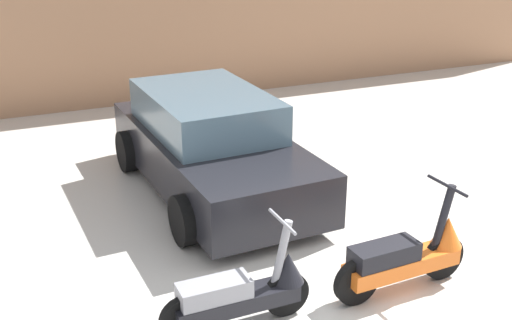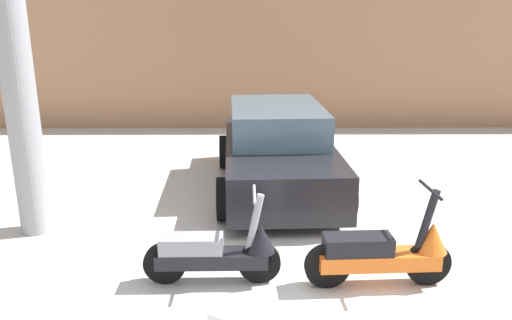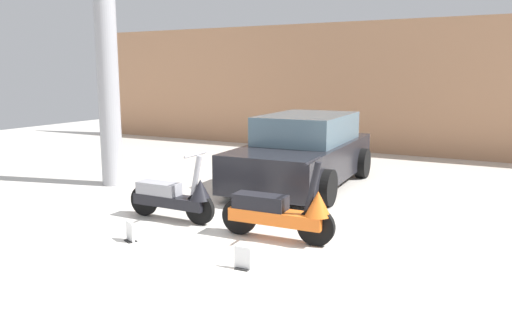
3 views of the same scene
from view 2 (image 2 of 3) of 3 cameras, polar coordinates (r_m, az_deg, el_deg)
The scene contains 6 objects.
ground_plane at distance 5.01m, azimuth 8.23°, elevation -17.66°, with size 28.00×28.00×0.00m, color silver.
wall_back at distance 12.49m, azimuth 2.92°, elevation 11.60°, with size 19.60×0.12×3.49m, color tan.
scooter_front_left at distance 5.40m, azimuth -4.36°, elevation -10.38°, with size 1.47×0.53×1.02m.
scooter_front_right at distance 5.49m, azimuth 14.56°, elevation -10.14°, with size 1.57×0.56×1.09m.
car_rear_left at distance 8.16m, azimuth 2.43°, elevation 1.18°, with size 2.07×4.06×1.35m.
support_column_side at distance 6.89m, azimuth -25.31°, elevation 6.10°, with size 0.40×0.40×3.49m, color #99999E.
Camera 2 is at (-0.71, -4.09, 2.79)m, focal length 35.00 mm.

